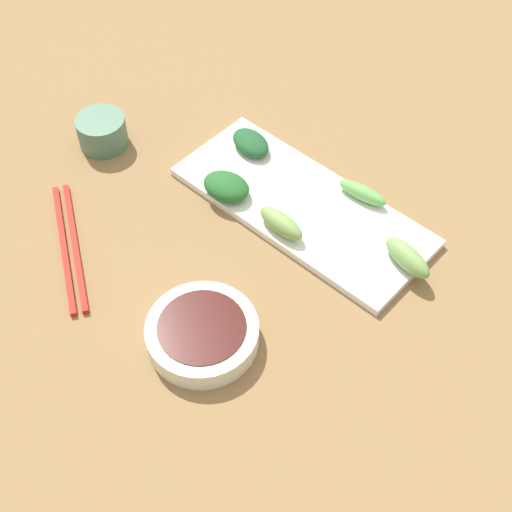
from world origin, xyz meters
TOP-DOWN VIEW (x-y plane):
  - tabletop at (0.00, 0.00)m, footprint 2.10×2.10m
  - sauce_bowl at (-0.17, -0.03)m, footprint 0.14×0.14m
  - serving_plate at (0.08, 0.02)m, footprint 0.16×0.38m
  - broccoli_stalk_0 at (0.08, -0.15)m, footprint 0.05×0.08m
  - broccoli_leafy_1 at (0.02, 0.12)m, footprint 0.06×0.08m
  - broccoli_stalk_2 at (0.02, 0.01)m, footprint 0.03×0.08m
  - broccoli_leafy_3 at (0.11, 0.15)m, footprint 0.06×0.08m
  - broccoli_stalk_4 at (0.14, -0.03)m, footprint 0.03×0.08m
  - chopsticks at (-0.19, 0.21)m, footprint 0.14×0.21m
  - tea_cup at (-0.02, 0.34)m, footprint 0.07×0.07m

SIDE VIEW (x-z plane):
  - tabletop at x=0.00m, z-range 0.00..0.02m
  - chopsticks at x=-0.19m, z-range 0.02..0.03m
  - serving_plate at x=0.08m, z-range 0.02..0.03m
  - sauce_bowl at x=-0.17m, z-range 0.02..0.05m
  - broccoli_stalk_4 at x=0.14m, z-range 0.03..0.05m
  - broccoli_leafy_3 at x=0.11m, z-range 0.03..0.05m
  - tea_cup at x=-0.02m, z-range 0.02..0.07m
  - broccoli_leafy_1 at x=0.02m, z-range 0.03..0.06m
  - broccoli_stalk_2 at x=0.02m, z-range 0.03..0.06m
  - broccoli_stalk_0 at x=0.08m, z-range 0.03..0.06m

